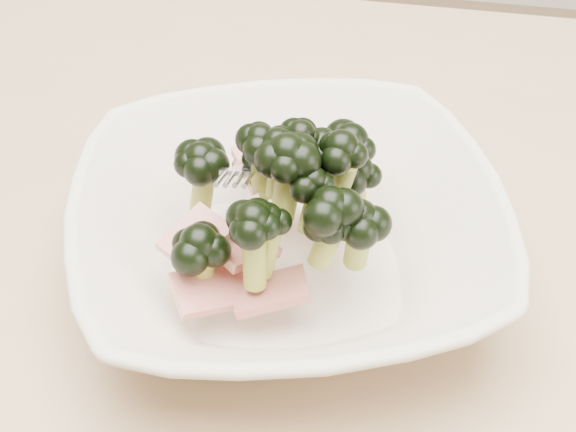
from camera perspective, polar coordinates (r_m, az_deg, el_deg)
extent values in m
cube|color=tan|center=(0.59, -3.12, -3.50)|extent=(1.20, 0.80, 0.04)
imported|color=beige|center=(0.53, 0.00, -1.26)|extent=(0.36, 0.36, 0.07)
cylinder|color=olive|center=(0.50, -6.16, -3.91)|extent=(0.02, 0.02, 0.04)
ellipsoid|color=black|center=(0.48, -6.35, -1.95)|extent=(0.04, 0.04, 0.03)
cylinder|color=olive|center=(0.50, -0.71, 3.11)|extent=(0.02, 0.02, 0.04)
ellipsoid|color=black|center=(0.48, -0.74, 5.19)|extent=(0.03, 0.03, 0.03)
cylinder|color=olive|center=(0.51, -1.68, 3.08)|extent=(0.01, 0.02, 0.04)
ellipsoid|color=black|center=(0.50, -1.74, 5.28)|extent=(0.03, 0.03, 0.02)
cylinder|color=olive|center=(0.51, -1.92, 3.45)|extent=(0.02, 0.02, 0.04)
ellipsoid|color=black|center=(0.49, -1.98, 5.50)|extent=(0.03, 0.03, 0.03)
cylinder|color=olive|center=(0.54, -1.70, 2.90)|extent=(0.02, 0.02, 0.03)
ellipsoid|color=black|center=(0.53, -1.73, 4.38)|extent=(0.03, 0.03, 0.03)
cylinder|color=olive|center=(0.52, 2.32, 3.04)|extent=(0.02, 0.02, 0.03)
ellipsoid|color=black|center=(0.50, 2.38, 5.00)|extent=(0.04, 0.04, 0.03)
cylinder|color=olive|center=(0.49, -0.05, 2.05)|extent=(0.02, 0.03, 0.05)
ellipsoid|color=black|center=(0.47, -0.05, 4.54)|extent=(0.04, 0.04, 0.03)
cylinder|color=olive|center=(0.49, 4.98, -2.13)|extent=(0.02, 0.02, 0.04)
ellipsoid|color=black|center=(0.48, 5.13, -0.13)|extent=(0.04, 0.04, 0.03)
cylinder|color=olive|center=(0.49, 1.73, 0.57)|extent=(0.02, 0.02, 0.04)
ellipsoid|color=black|center=(0.48, 1.79, 2.55)|extent=(0.03, 0.03, 0.02)
cylinder|color=olive|center=(0.51, 0.91, 3.53)|extent=(0.02, 0.01, 0.04)
ellipsoid|color=black|center=(0.50, 0.94, 5.82)|extent=(0.03, 0.03, 0.02)
cylinder|color=olive|center=(0.50, 3.67, 2.16)|extent=(0.02, 0.02, 0.05)
ellipsoid|color=black|center=(0.49, 3.82, 4.90)|extent=(0.04, 0.04, 0.03)
cylinder|color=olive|center=(0.48, -1.45, -2.36)|extent=(0.02, 0.02, 0.04)
ellipsoid|color=black|center=(0.47, -1.50, -0.13)|extent=(0.03, 0.03, 0.03)
cylinder|color=olive|center=(0.48, 2.94, -1.46)|extent=(0.02, 0.02, 0.04)
ellipsoid|color=black|center=(0.47, 3.05, 0.81)|extent=(0.04, 0.04, 0.03)
cylinder|color=olive|center=(0.56, 4.36, 3.39)|extent=(0.02, 0.02, 0.04)
ellipsoid|color=black|center=(0.54, 4.49, 5.37)|extent=(0.04, 0.04, 0.03)
cylinder|color=olive|center=(0.49, 2.79, -1.91)|extent=(0.02, 0.02, 0.04)
ellipsoid|color=black|center=(0.47, 2.87, 0.03)|extent=(0.04, 0.04, 0.03)
cylinder|color=olive|center=(0.55, -6.06, 2.04)|extent=(0.02, 0.02, 0.04)
ellipsoid|color=black|center=(0.53, -6.24, 4.13)|extent=(0.04, 0.04, 0.03)
cylinder|color=olive|center=(0.53, 4.81, 1.42)|extent=(0.02, 0.02, 0.03)
ellipsoid|color=black|center=(0.51, 4.94, 3.30)|extent=(0.04, 0.04, 0.03)
cylinder|color=olive|center=(0.47, -2.42, -2.81)|extent=(0.02, 0.02, 0.05)
ellipsoid|color=black|center=(0.46, -2.52, -0.24)|extent=(0.04, 0.04, 0.03)
cube|color=maroon|center=(0.51, -3.06, -2.41)|extent=(0.04, 0.05, 0.02)
cube|color=maroon|center=(0.55, 2.72, 0.31)|extent=(0.03, 0.04, 0.02)
cube|color=maroon|center=(0.49, -1.25, -5.39)|extent=(0.05, 0.04, 0.02)
cube|color=maroon|center=(0.55, -2.08, 3.57)|extent=(0.04, 0.05, 0.02)
cube|color=maroon|center=(0.50, -5.50, -5.25)|extent=(0.06, 0.05, 0.02)
cube|color=maroon|center=(0.56, 0.28, 3.01)|extent=(0.05, 0.05, 0.01)
cube|color=maroon|center=(0.50, -6.59, -1.55)|extent=(0.05, 0.05, 0.02)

